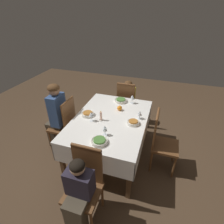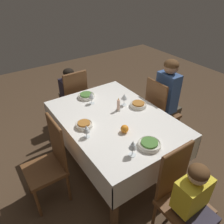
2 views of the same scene
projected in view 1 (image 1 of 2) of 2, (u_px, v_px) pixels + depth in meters
name	position (u px, v px, depth m)	size (l,w,h in m)	color
ground_plane	(111.00, 154.00, 3.17)	(8.00, 8.00, 0.00)	#4C3826
dining_table	(110.00, 123.00, 2.82)	(1.57, 1.13, 0.77)	white
chair_north	(65.00, 123.00, 3.06)	(0.40, 0.40, 1.00)	brown
chair_west	(85.00, 182.00, 2.04)	(0.40, 0.40, 1.00)	brown
chair_east	(126.00, 102.00, 3.73)	(0.40, 0.40, 1.00)	brown
chair_south	(161.00, 140.00, 2.68)	(0.40, 0.40, 1.00)	brown
person_adult_denim	(56.00, 113.00, 3.01)	(0.30, 0.34, 1.25)	#4C4233
person_child_dark	(78.00, 195.00, 1.89)	(0.33, 0.30, 0.99)	#4C4233
person_child_yellow	(128.00, 98.00, 3.87)	(0.33, 0.30, 0.97)	#383342
bowl_north	(88.00, 114.00, 2.84)	(0.21, 0.21, 0.06)	silver
wine_glass_north	(91.00, 114.00, 2.65)	(0.08, 0.08, 0.16)	white
bowl_west	(99.00, 141.00, 2.27)	(0.22, 0.22, 0.06)	silver
wine_glass_west	(105.00, 128.00, 2.36)	(0.07, 0.07, 0.16)	white
bowl_east	(121.00, 100.00, 3.24)	(0.23, 0.23, 0.06)	silver
wine_glass_east	(132.00, 97.00, 3.14)	(0.08, 0.08, 0.17)	white
bowl_south	(133.00, 122.00, 2.63)	(0.19, 0.19, 0.06)	silver
wine_glass_south	(140.00, 113.00, 2.71)	(0.07, 0.07, 0.15)	white
candle_centerpiece	(101.00, 117.00, 2.69)	(0.06, 0.06, 0.17)	beige
orange_fruit	(120.00, 108.00, 2.97)	(0.09, 0.09, 0.09)	orange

